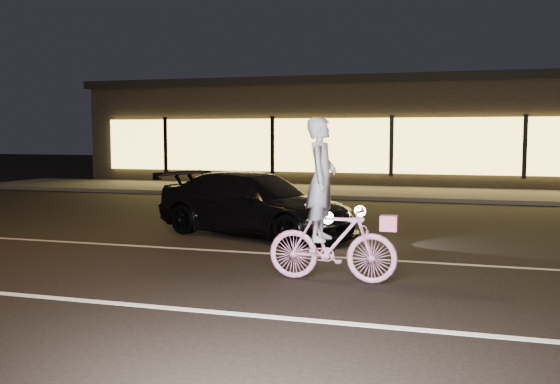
% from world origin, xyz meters
% --- Properties ---
extents(ground, '(90.00, 90.00, 0.00)m').
position_xyz_m(ground, '(0.00, 0.00, 0.00)').
color(ground, black).
rests_on(ground, ground).
extents(lane_stripe_near, '(60.00, 0.12, 0.01)m').
position_xyz_m(lane_stripe_near, '(0.00, -1.50, 0.00)').
color(lane_stripe_near, silver).
rests_on(lane_stripe_near, ground).
extents(lane_stripe_far, '(60.00, 0.10, 0.01)m').
position_xyz_m(lane_stripe_far, '(0.00, 2.00, 0.00)').
color(lane_stripe_far, gray).
rests_on(lane_stripe_far, ground).
extents(sidewalk, '(30.00, 4.00, 0.12)m').
position_xyz_m(sidewalk, '(0.00, 13.00, 0.06)').
color(sidewalk, '#383533').
rests_on(sidewalk, ground).
extents(storefront, '(25.40, 8.42, 4.20)m').
position_xyz_m(storefront, '(0.00, 18.97, 2.15)').
color(storefront, black).
rests_on(storefront, ground).
extents(cyclist, '(1.79, 0.62, 2.25)m').
position_xyz_m(cyclist, '(0.81, 0.36, 0.80)').
color(cyclist, '#D72C93').
rests_on(cyclist, ground).
extents(sedan, '(4.67, 3.12, 1.26)m').
position_xyz_m(sedan, '(-1.43, 3.78, 0.63)').
color(sedan, black).
rests_on(sedan, ground).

